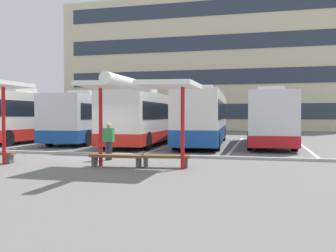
{
  "coord_description": "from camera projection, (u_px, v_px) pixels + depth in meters",
  "views": [
    {
      "loc": [
        7.59,
        -15.59,
        1.91
      ],
      "look_at": [
        2.97,
        2.77,
        1.34
      ],
      "focal_mm": 40.33,
      "sensor_mm": 36.0,
      "label": 1
    }
  ],
  "objects": [
    {
      "name": "coach_bus_0",
      "position": [
        30.0,
        117.0,
        26.46
      ],
      "size": [
        3.09,
        11.03,
        3.7
      ],
      "color": "silver",
      "rests_on": "ground"
    },
    {
      "name": "platform_kerb",
      "position": [
        97.0,
        154.0,
        17.77
      ],
      "size": [
        44.0,
        0.24,
        0.12
      ],
      "primitive_type": "cube",
      "color": "#ADADA8",
      "rests_on": "ground"
    },
    {
      "name": "lane_stripe_4",
      "position": [
        236.0,
        145.0,
        23.64
      ],
      "size": [
        0.16,
        14.0,
        0.01
      ],
      "primitive_type": "cube",
      "color": "white",
      "rests_on": "ground"
    },
    {
      "name": "coach_bus_3",
      "position": [
        203.0,
        119.0,
        23.94
      ],
      "size": [
        3.15,
        11.33,
        3.61
      ],
      "color": "silver",
      "rests_on": "ground"
    },
    {
      "name": "ground_plane",
      "position": [
        89.0,
        157.0,
        17.02
      ],
      "size": [
        160.0,
        160.0,
        0.0
      ],
      "primitive_type": "plane",
      "color": "slate"
    },
    {
      "name": "coach_bus_4",
      "position": [
        269.0,
        119.0,
        23.55
      ],
      "size": [
        2.85,
        10.93,
        3.51
      ],
      "color": "silver",
      "rests_on": "ground"
    },
    {
      "name": "lane_stripe_3",
      "position": [
        174.0,
        144.0,
        24.62
      ],
      "size": [
        0.16,
        14.0,
        0.01
      ],
      "primitive_type": "cube",
      "color": "white",
      "rests_on": "ground"
    },
    {
      "name": "bench_3",
      "position": [
        166.0,
        158.0,
        13.61
      ],
      "size": [
        1.8,
        0.66,
        0.45
      ],
      "color": "brown",
      "rests_on": "ground"
    },
    {
      "name": "lane_stripe_1",
      "position": [
        64.0,
        142.0,
        26.57
      ],
      "size": [
        0.16,
        14.0,
        0.01
      ],
      "primitive_type": "cube",
      "color": "white",
      "rests_on": "ground"
    },
    {
      "name": "terminal_building",
      "position": [
        207.0,
        67.0,
        52.05
      ],
      "size": [
        37.14,
        11.7,
        19.61
      ],
      "color": "beige",
      "rests_on": "ground"
    },
    {
      "name": "waiting_shelter_1",
      "position": [
        138.0,
        87.0,
        13.33
      ],
      "size": [
        4.12,
        4.43,
        3.13
      ],
      "color": "red",
      "rests_on": "ground"
    },
    {
      "name": "lane_stripe_2",
      "position": [
        117.0,
        143.0,
        25.59
      ],
      "size": [
        0.16,
        14.0,
        0.01
      ],
      "primitive_type": "cube",
      "color": "white",
      "rests_on": "ground"
    },
    {
      "name": "coach_bus_2",
      "position": [
        147.0,
        119.0,
        24.55
      ],
      "size": [
        2.84,
        11.52,
        3.53
      ],
      "color": "silver",
      "rests_on": "ground"
    },
    {
      "name": "lane_stripe_0",
      "position": [
        15.0,
        141.0,
        27.54
      ],
      "size": [
        0.16,
        14.0,
        0.01
      ],
      "primitive_type": "cube",
      "color": "white",
      "rests_on": "ground"
    },
    {
      "name": "lane_stripe_5",
      "position": [
        304.0,
        146.0,
        22.67
      ],
      "size": [
        0.16,
        14.0,
        0.01
      ],
      "primitive_type": "cube",
      "color": "white",
      "rests_on": "ground"
    },
    {
      "name": "bench_2",
      "position": [
        116.0,
        157.0,
        13.79
      ],
      "size": [
        2.01,
        0.49,
        0.45
      ],
      "color": "brown",
      "rests_on": "ground"
    },
    {
      "name": "waiting_passenger_0",
      "position": [
        109.0,
        139.0,
        15.84
      ],
      "size": [
        0.46,
        0.23,
        1.56
      ],
      "color": "#33384C",
      "rests_on": "ground"
    },
    {
      "name": "coach_bus_1",
      "position": [
        93.0,
        119.0,
        26.89
      ],
      "size": [
        3.61,
        11.86,
        3.49
      ],
      "color": "silver",
      "rests_on": "ground"
    }
  ]
}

